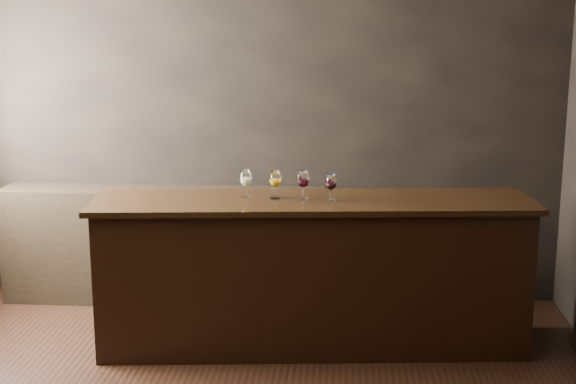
# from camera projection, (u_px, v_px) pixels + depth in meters

# --- Properties ---
(room_shell) EXTENTS (5.02, 4.52, 2.81)m
(room_shell) POSITION_uv_depth(u_px,v_px,m) (166.00, 111.00, 4.41)
(room_shell) COLOR black
(room_shell) RESTS_ON ground
(bar_counter) EXTENTS (3.01, 0.92, 1.04)m
(bar_counter) POSITION_uv_depth(u_px,v_px,m) (312.00, 276.00, 5.67)
(bar_counter) COLOR black
(bar_counter) RESTS_ON ground
(bar_top) EXTENTS (3.12, 1.00, 0.04)m
(bar_top) POSITION_uv_depth(u_px,v_px,m) (313.00, 202.00, 5.55)
(bar_top) COLOR black
(bar_top) RESTS_ON bar_counter
(back_bar_shelf) EXTENTS (2.63, 0.40, 0.95)m
(back_bar_shelf) POSITION_uv_depth(u_px,v_px,m) (164.00, 245.00, 6.60)
(back_bar_shelf) COLOR black
(back_bar_shelf) RESTS_ON ground
(glass_white) EXTENTS (0.08, 0.08, 0.20)m
(glass_white) POSITION_uv_depth(u_px,v_px,m) (246.00, 179.00, 5.59)
(glass_white) COLOR white
(glass_white) RESTS_ON bar_top
(glass_amber) EXTENTS (0.08, 0.08, 0.20)m
(glass_amber) POSITION_uv_depth(u_px,v_px,m) (275.00, 180.00, 5.55)
(glass_amber) COLOR white
(glass_amber) RESTS_ON bar_top
(glass_red_a) EXTENTS (0.09, 0.09, 0.20)m
(glass_red_a) POSITION_uv_depth(u_px,v_px,m) (303.00, 180.00, 5.53)
(glass_red_a) COLOR white
(glass_red_a) RESTS_ON bar_top
(glass_red_b) EXTENTS (0.08, 0.08, 0.19)m
(glass_red_b) POSITION_uv_depth(u_px,v_px,m) (331.00, 183.00, 5.49)
(glass_red_b) COLOR white
(glass_red_b) RESTS_ON bar_top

